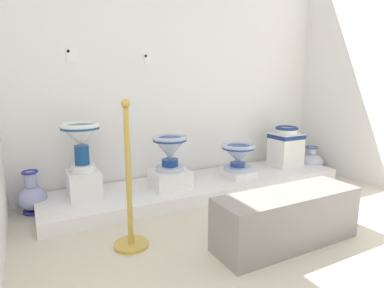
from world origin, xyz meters
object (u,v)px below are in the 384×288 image
(plinth_block_rightmost, at_px, (285,163))
(museum_bench, at_px, (287,218))
(plinth_block_slender_white, at_px, (84,184))
(plinth_block_leftmost, at_px, (170,179))
(decorative_vase_corner, at_px, (311,161))
(antique_toilet_leftmost, at_px, (170,149))
(antique_toilet_rightmost, at_px, (286,144))
(plinth_block_squat_floral, at_px, (237,173))
(info_placard_second, at_px, (148,59))
(info_placard_first, at_px, (72,55))
(antique_toilet_slender_white, at_px, (81,138))
(antique_toilet_squat_floral, at_px, (238,154))
(stanchion_post_near_left, at_px, (130,204))
(decorative_vase_companion, at_px, (32,197))

(plinth_block_rightmost, bearing_deg, museum_bench, -133.30)
(plinth_block_slender_white, relative_size, plinth_block_leftmost, 0.92)
(plinth_block_leftmost, height_order, decorative_vase_corner, decorative_vase_corner)
(antique_toilet_leftmost, xyz_separation_m, museum_bench, (0.39, -1.24, -0.33))
(plinth_block_leftmost, distance_m, antique_toilet_rightmost, 1.66)
(plinth_block_squat_floral, bearing_deg, plinth_block_slender_white, 175.46)
(plinth_block_rightmost, xyz_separation_m, info_placard_second, (-1.68, 0.37, 1.27))
(plinth_block_slender_white, distance_m, decorative_vase_corner, 2.92)
(antique_toilet_leftmost, distance_m, decorative_vase_corner, 2.13)
(plinth_block_leftmost, bearing_deg, plinth_block_squat_floral, 0.97)
(antique_toilet_leftmost, xyz_separation_m, info_placard_first, (-0.81, 0.46, 0.91))
(antique_toilet_leftmost, bearing_deg, plinth_block_leftmost, 0.00)
(antique_toilet_slender_white, xyz_separation_m, antique_toilet_squat_floral, (1.67, -0.13, -0.30))
(museum_bench, bearing_deg, antique_toilet_leftmost, 107.60)
(antique_toilet_squat_floral, xyz_separation_m, info_placard_first, (-1.66, 0.44, 1.06))
(antique_toilet_rightmost, xyz_separation_m, decorative_vase_corner, (0.45, -0.02, -0.27))
(plinth_block_squat_floral, relative_size, info_placard_second, 3.37)
(stanchion_post_near_left, bearing_deg, info_placard_second, 63.04)
(plinth_block_leftmost, xyz_separation_m, info_placard_second, (-0.04, 0.46, 1.21))
(info_placard_first, bearing_deg, plinth_block_slender_white, -92.90)
(plinth_block_rightmost, height_order, info_placard_first, info_placard_first)
(antique_toilet_leftmost, distance_m, info_placard_second, 1.01)
(info_placard_first, distance_m, decorative_vase_companion, 1.38)
(plinth_block_leftmost, distance_m, info_placard_second, 1.29)
(decorative_vase_companion, bearing_deg, antique_toilet_slender_white, -15.35)
(antique_toilet_leftmost, height_order, plinth_block_rightmost, antique_toilet_leftmost)
(info_placard_first, bearing_deg, museum_bench, -54.73)
(antique_toilet_squat_floral, distance_m, decorative_vase_corner, 1.26)
(plinth_block_leftmost, xyz_separation_m, antique_toilet_rightmost, (1.64, 0.09, 0.20))
(antique_toilet_leftmost, bearing_deg, stanchion_post_near_left, -130.98)
(antique_toilet_squat_floral, xyz_separation_m, decorative_vase_companion, (-2.12, 0.25, -0.23))
(antique_toilet_squat_floral, bearing_deg, decorative_vase_corner, 2.29)
(stanchion_post_near_left, xyz_separation_m, museum_bench, (1.04, -0.50, -0.13))
(antique_toilet_slender_white, height_order, decorative_vase_companion, antique_toilet_slender_white)
(decorative_vase_companion, bearing_deg, stanchion_post_near_left, -58.62)
(antique_toilet_squat_floral, bearing_deg, plinth_block_leftmost, -179.03)
(stanchion_post_near_left, bearing_deg, antique_toilet_slender_white, 101.16)
(decorative_vase_companion, distance_m, decorative_vase_corner, 3.36)
(antique_toilet_leftmost, xyz_separation_m, antique_toilet_squat_floral, (0.85, 0.01, -0.15))
(decorative_vase_companion, bearing_deg, plinth_block_rightmost, -3.60)
(plinth_block_slender_white, relative_size, stanchion_post_near_left, 0.32)
(plinth_block_rightmost, distance_m, decorative_vase_corner, 0.45)
(antique_toilet_squat_floral, height_order, museum_bench, antique_toilet_squat_floral)
(antique_toilet_slender_white, relative_size, plinth_block_leftmost, 1.22)
(plinth_block_rightmost, bearing_deg, plinth_block_leftmost, -177.03)
(decorative_vase_companion, bearing_deg, decorative_vase_corner, -3.49)
(antique_toilet_rightmost, distance_m, stanchion_post_near_left, 2.44)
(antique_toilet_squat_floral, bearing_deg, plinth_block_slender_white, 175.46)
(plinth_block_rightmost, xyz_separation_m, stanchion_post_near_left, (-2.29, -0.83, 0.17))
(info_placard_first, height_order, decorative_vase_companion, info_placard_first)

